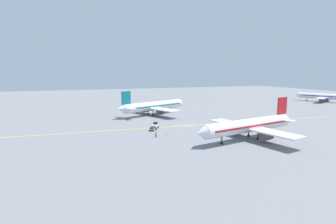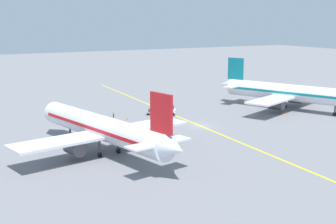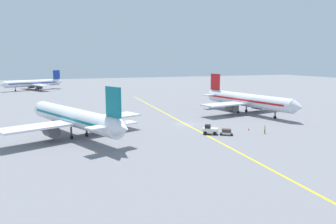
# 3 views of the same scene
# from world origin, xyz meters

# --- Properties ---
(ground_plane) EXTENTS (400.00, 400.00, 0.00)m
(ground_plane) POSITION_xyz_m (0.00, 0.00, 0.00)
(ground_plane) COLOR slate
(apron_yellow_centreline) EXTENTS (7.93, 119.79, 0.01)m
(apron_yellow_centreline) POSITION_xyz_m (0.00, 0.00, 0.00)
(apron_yellow_centreline) COLOR yellow
(apron_yellow_centreline) RESTS_ON ground
(airplane_at_gate) EXTENTS (27.88, 33.99, 10.60)m
(airplane_at_gate) POSITION_xyz_m (-25.32, -3.64, 3.71)
(airplane_at_gate) COLOR white
(airplane_at_gate) RESTS_ON ground
(airplane_adjacent_stand) EXTENTS (28.48, 35.35, 10.60)m
(airplane_adjacent_stand) POSITION_xyz_m (22.19, 8.12, 3.71)
(airplane_adjacent_stand) COLOR silver
(airplane_adjacent_stand) RESTS_ON ground
(baggage_tug_white) EXTENTS (3.33, 2.92, 2.11)m
(baggage_tug_white) POSITION_xyz_m (0.32, -11.29, 0.90)
(baggage_tug_white) COLOR white
(baggage_tug_white) RESTS_ON ground
(baggage_cart_trailing) EXTENTS (2.94, 2.60, 1.24)m
(baggage_cart_trailing) POSITION_xyz_m (3.08, -13.11, 0.76)
(baggage_cart_trailing) COLOR gray
(baggage_cart_trailing) RESTS_ON ground
(ground_crew_worker) EXTENTS (0.39, 0.49, 1.68)m
(ground_crew_worker) POSITION_xyz_m (11.18, -14.66, 0.91)
(ground_crew_worker) COLOR #23232D
(ground_crew_worker) RESTS_ON ground
(traffic_cone_near_nose) EXTENTS (0.32, 0.32, 0.55)m
(traffic_cone_near_nose) POSITION_xyz_m (9.83, -11.02, 0.28)
(traffic_cone_near_nose) COLOR orange
(traffic_cone_near_nose) RESTS_ON ground
(traffic_cone_mid_apron) EXTENTS (0.32, 0.32, 0.55)m
(traffic_cone_mid_apron) POSITION_xyz_m (-19.79, 0.50, 0.28)
(traffic_cone_mid_apron) COLOR orange
(traffic_cone_mid_apron) RESTS_ON ground
(traffic_cone_by_wingtip) EXTENTS (0.32, 0.32, 0.55)m
(traffic_cone_by_wingtip) POSITION_xyz_m (-23.37, -16.69, 0.28)
(traffic_cone_by_wingtip) COLOR orange
(traffic_cone_by_wingtip) RESTS_ON ground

